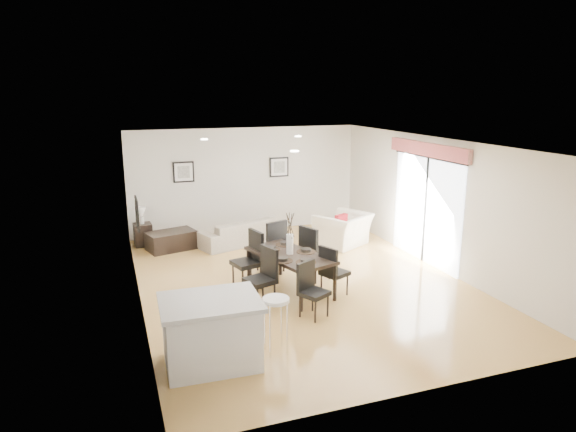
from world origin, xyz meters
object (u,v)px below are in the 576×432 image
object	(u,v)px
bar_stool	(276,306)
dining_chair_efar	(313,250)
sofa	(240,232)
kitchen_island	(211,332)
dining_chair_foot	(273,243)
coffee_table	(171,240)
dining_chair_head	(310,286)
dining_chair_wnear	(264,273)
dining_chair_enear	(332,269)
dining_chair_wfar	(251,256)
side_table	(143,235)
dining_table	(290,258)
armchair	(343,230)

from	to	relation	value
bar_stool	dining_chair_efar	bearing A→B (deg)	57.73
sofa	kitchen_island	xyz separation A→B (m)	(-1.75, -5.34, 0.17)
dining_chair_foot	coffee_table	bearing A→B (deg)	-71.00
dining_chair_efar	dining_chair_head	world-z (taller)	dining_chair_efar
sofa	dining_chair_head	bearing A→B (deg)	72.29
coffee_table	dining_chair_wnear	bearing A→B (deg)	-88.63
sofa	dining_chair_efar	distance (m)	2.97
dining_chair_enear	coffee_table	distance (m)	4.50
dining_chair_wnear	dining_chair_wfar	size ratio (longest dim) A/B	0.94
coffee_table	bar_stool	bearing A→B (deg)	-97.01
side_table	bar_stool	bearing A→B (deg)	-76.90
dining_table	dining_chair_head	size ratio (longest dim) A/B	2.10
dining_chair_enear	coffee_table	bearing A→B (deg)	8.51
dining_chair_wfar	dining_chair_enear	world-z (taller)	dining_chair_wfar
dining_table	dining_chair_wfar	bearing A→B (deg)	125.73
dining_chair_wnear	dining_table	bearing A→B (deg)	105.80
dining_chair_efar	dining_chair_foot	bearing A→B (deg)	18.82
dining_chair_efar	dining_chair_head	size ratio (longest dim) A/B	1.18
dining_table	dining_chair_wfar	world-z (taller)	dining_chair_wfar
dining_chair_wfar	dining_chair_efar	xyz separation A→B (m)	(1.22, -0.06, 0.00)
dining_table	kitchen_island	size ratio (longest dim) A/B	1.42
dining_chair_wnear	kitchen_island	size ratio (longest dim) A/B	0.75
dining_chair_head	coffee_table	bearing A→B (deg)	82.80
dining_chair_wnear	dining_chair_efar	bearing A→B (deg)	105.61
dining_chair_head	dining_chair_foot	world-z (taller)	dining_chair_foot
armchair	dining_chair_head	world-z (taller)	dining_chair_head
dining_table	dining_chair_efar	distance (m)	0.74
dining_chair_wnear	coffee_table	size ratio (longest dim) A/B	0.94
dining_chair_head	kitchen_island	bearing A→B (deg)	179.90
armchair	dining_chair_efar	xyz separation A→B (m)	(-1.57, -1.91, 0.22)
sofa	side_table	bearing A→B (deg)	-34.27
dining_chair_wfar	dining_chair_efar	distance (m)	1.22
dining_chair_foot	dining_chair_head	bearing A→B (deg)	69.17
dining_table	coffee_table	size ratio (longest dim) A/B	1.79
sofa	dining_chair_wnear	bearing A→B (deg)	63.49
dining_chair_wfar	dining_chair_enear	bearing A→B (deg)	39.11
dining_chair_wfar	side_table	distance (m)	3.85
dining_chair_efar	side_table	distance (m)	4.57
dining_chair_wnear	kitchen_island	bearing A→B (deg)	-54.84
dining_table	dining_chair_head	bearing A→B (deg)	-109.17
dining_chair_efar	coffee_table	xyz separation A→B (m)	(-2.35, 2.94, -0.39)
side_table	sofa	bearing A→B (deg)	-15.56
dining_chair_wnear	coffee_table	distance (m)	3.93
dining_chair_foot	bar_stool	world-z (taller)	dining_chair_foot
side_table	dining_table	bearing A→B (deg)	-58.95
dining_chair_enear	dining_chair_foot	size ratio (longest dim) A/B	0.86
dining_table	dining_chair_enear	xyz separation A→B (m)	(0.63, -0.47, -0.13)
dining_table	coffee_table	bearing A→B (deg)	100.29
coffee_table	side_table	bearing A→B (deg)	122.62
dining_chair_head	dining_chair_foot	size ratio (longest dim) A/B	0.84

